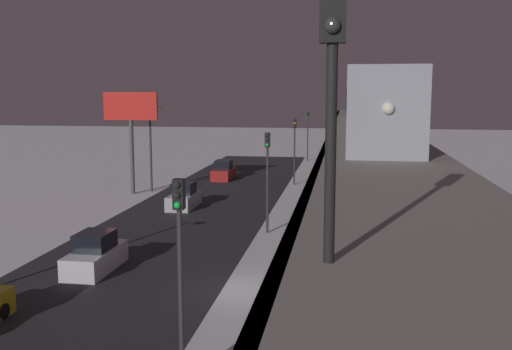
{
  "coord_description": "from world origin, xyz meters",
  "views": [
    {
      "loc": [
        -4.76,
        25.09,
        8.93
      ],
      "look_at": [
        2.04,
        -19.43,
        2.51
      ],
      "focal_mm": 41.05,
      "sensor_mm": 36.0,
      "label": 1
    }
  ],
  "objects_px": {
    "rail_signal": "(332,71)",
    "sedan_white_2": "(95,255)",
    "commercial_billboard": "(131,116)",
    "sedan_red": "(223,172)",
    "subway_train": "(369,102)",
    "traffic_light_near": "(180,252)",
    "traffic_light_mid": "(267,168)",
    "traffic_light_far": "(295,141)",
    "sedan_silver": "(184,197)",
    "traffic_light_distant": "(308,129)"
  },
  "relations": [
    {
      "from": "subway_train",
      "to": "sedan_white_2",
      "type": "xyz_separation_m",
      "value": [
        13.78,
        12.47,
        -7.47
      ]
    },
    {
      "from": "sedan_red",
      "to": "traffic_light_near",
      "type": "bearing_deg",
      "value": 100.13
    },
    {
      "from": "rail_signal",
      "to": "traffic_light_mid",
      "type": "xyz_separation_m",
      "value": [
        4.6,
        -27.95,
        -5.02
      ]
    },
    {
      "from": "sedan_silver",
      "to": "commercial_billboard",
      "type": "distance_m",
      "value": 10.12
    },
    {
      "from": "sedan_red",
      "to": "traffic_light_far",
      "type": "xyz_separation_m",
      "value": [
        -7.5,
        2.37,
        3.4
      ]
    },
    {
      "from": "sedan_white_2",
      "to": "traffic_light_mid",
      "type": "xyz_separation_m",
      "value": [
        -7.5,
        -9.22,
        3.4
      ]
    },
    {
      "from": "sedan_white_2",
      "to": "traffic_light_near",
      "type": "xyz_separation_m",
      "value": [
        -7.5,
        10.59,
        3.4
      ]
    },
    {
      "from": "sedan_white_2",
      "to": "commercial_billboard",
      "type": "distance_m",
      "value": 23.34
    },
    {
      "from": "sedan_silver",
      "to": "traffic_light_distant",
      "type": "distance_m",
      "value": 33.49
    },
    {
      "from": "traffic_light_near",
      "to": "traffic_light_distant",
      "type": "height_order",
      "value": "same"
    },
    {
      "from": "sedan_red",
      "to": "traffic_light_distant",
      "type": "relative_size",
      "value": 0.67
    },
    {
      "from": "sedan_white_2",
      "to": "traffic_light_far",
      "type": "distance_m",
      "value": 30.17
    },
    {
      "from": "sedan_red",
      "to": "traffic_light_mid",
      "type": "distance_m",
      "value": 23.66
    },
    {
      "from": "traffic_light_mid",
      "to": "commercial_billboard",
      "type": "bearing_deg",
      "value": -42.5
    },
    {
      "from": "traffic_light_mid",
      "to": "subway_train",
      "type": "bearing_deg",
      "value": -152.62
    },
    {
      "from": "sedan_red",
      "to": "commercial_billboard",
      "type": "distance_m",
      "value": 12.96
    },
    {
      "from": "subway_train",
      "to": "commercial_billboard",
      "type": "distance_m",
      "value": 21.99
    },
    {
      "from": "commercial_billboard",
      "to": "rail_signal",
      "type": "bearing_deg",
      "value": 114.27
    },
    {
      "from": "sedan_white_2",
      "to": "traffic_light_distant",
      "type": "height_order",
      "value": "traffic_light_distant"
    },
    {
      "from": "commercial_billboard",
      "to": "subway_train",
      "type": "bearing_deg",
      "value": 155.11
    },
    {
      "from": "sedan_silver",
      "to": "traffic_light_far",
      "type": "bearing_deg",
      "value": -120.65
    },
    {
      "from": "sedan_white_2",
      "to": "traffic_light_mid",
      "type": "height_order",
      "value": "traffic_light_mid"
    },
    {
      "from": "traffic_light_near",
      "to": "traffic_light_far",
      "type": "relative_size",
      "value": 1.0
    },
    {
      "from": "subway_train",
      "to": "commercial_billboard",
      "type": "relative_size",
      "value": 4.14
    },
    {
      "from": "traffic_light_near",
      "to": "traffic_light_far",
      "type": "height_order",
      "value": "same"
    },
    {
      "from": "sedan_white_2",
      "to": "sedan_silver",
      "type": "distance_m",
      "value": 16.37
    },
    {
      "from": "subway_train",
      "to": "traffic_light_distant",
      "type": "relative_size",
      "value": 5.76
    },
    {
      "from": "rail_signal",
      "to": "sedan_white_2",
      "type": "relative_size",
      "value": 0.92
    },
    {
      "from": "sedan_white_2",
      "to": "traffic_light_mid",
      "type": "distance_m",
      "value": 12.36
    },
    {
      "from": "sedan_silver",
      "to": "traffic_light_near",
      "type": "bearing_deg",
      "value": 105.55
    },
    {
      "from": "sedan_red",
      "to": "traffic_light_distant",
      "type": "distance_m",
      "value": 19.28
    },
    {
      "from": "subway_train",
      "to": "sedan_red",
      "type": "height_order",
      "value": "subway_train"
    },
    {
      "from": "rail_signal",
      "to": "traffic_light_near",
      "type": "bearing_deg",
      "value": -60.53
    },
    {
      "from": "rail_signal",
      "to": "sedan_white_2",
      "type": "distance_m",
      "value": 23.83
    },
    {
      "from": "subway_train",
      "to": "traffic_light_near",
      "type": "relative_size",
      "value": 5.76
    },
    {
      "from": "subway_train",
      "to": "sedan_silver",
      "type": "distance_m",
      "value": 16.15
    },
    {
      "from": "rail_signal",
      "to": "sedan_silver",
      "type": "xyz_separation_m",
      "value": [
        12.1,
        -35.1,
        -8.42
      ]
    },
    {
      "from": "traffic_light_near",
      "to": "commercial_billboard",
      "type": "height_order",
      "value": "commercial_billboard"
    },
    {
      "from": "sedan_silver",
      "to": "traffic_light_distant",
      "type": "xyz_separation_m",
      "value": [
        -7.5,
        -32.46,
        3.4
      ]
    },
    {
      "from": "sedan_white_2",
      "to": "traffic_light_distant",
      "type": "bearing_deg",
      "value": -98.73
    },
    {
      "from": "commercial_billboard",
      "to": "traffic_light_far",
      "type": "bearing_deg",
      "value": -151.76
    },
    {
      "from": "sedan_red",
      "to": "sedan_silver",
      "type": "distance_m",
      "value": 15.03
    },
    {
      "from": "rail_signal",
      "to": "commercial_billboard",
      "type": "distance_m",
      "value": 44.42
    },
    {
      "from": "subway_train",
      "to": "sedan_silver",
      "type": "relative_size",
      "value": 8.63
    },
    {
      "from": "traffic_light_distant",
      "to": "traffic_light_far",
      "type": "bearing_deg",
      "value": 90.0
    },
    {
      "from": "traffic_light_mid",
      "to": "traffic_light_far",
      "type": "xyz_separation_m",
      "value": [
        0.0,
        -19.81,
        0.0
      ]
    },
    {
      "from": "traffic_light_mid",
      "to": "traffic_light_distant",
      "type": "distance_m",
      "value": 39.61
    },
    {
      "from": "traffic_light_near",
      "to": "traffic_light_far",
      "type": "distance_m",
      "value": 39.61
    },
    {
      "from": "traffic_light_mid",
      "to": "traffic_light_far",
      "type": "height_order",
      "value": "same"
    },
    {
      "from": "traffic_light_mid",
      "to": "traffic_light_near",
      "type": "bearing_deg",
      "value": 90.0
    }
  ]
}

